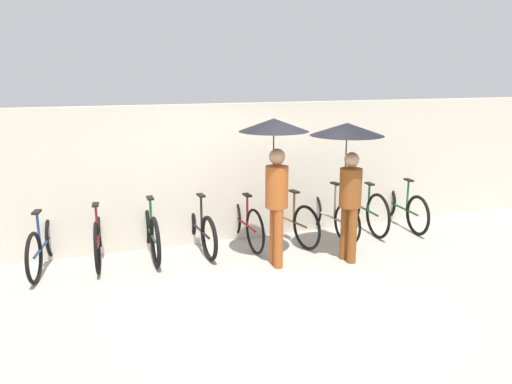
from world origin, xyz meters
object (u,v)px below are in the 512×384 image
object	(u,v)px
pedestrian_center	(348,152)
parked_bicycle_5	(287,218)
parked_bicycle_1	(99,235)
pedestrian_leading	(275,152)
parked_bicycle_6	(327,214)
parked_bicycle_0	(44,244)
parked_bicycle_7	(363,207)
parked_bicycle_8	(401,206)
parked_bicycle_2	(150,231)
parked_bicycle_4	(243,221)
parked_bicycle_3	(198,227)

from	to	relation	value
pedestrian_center	parked_bicycle_5	bearing A→B (deg)	105.31
parked_bicycle_1	pedestrian_leading	size ratio (longest dim) A/B	0.83
parked_bicycle_1	parked_bicycle_6	bearing A→B (deg)	-86.24
parked_bicycle_0	parked_bicycle_7	world-z (taller)	parked_bicycle_0
parked_bicycle_0	parked_bicycle_8	distance (m)	5.97
parked_bicycle_2	pedestrian_center	world-z (taller)	pedestrian_center
parked_bicycle_4	pedestrian_leading	size ratio (longest dim) A/B	0.80
parked_bicycle_4	parked_bicycle_8	xyz separation A→B (m)	(2.99, -0.05, -0.01)
parked_bicycle_5	parked_bicycle_2	bearing A→B (deg)	78.59
parked_bicycle_3	parked_bicycle_8	distance (m)	3.73
parked_bicycle_0	parked_bicycle_6	distance (m)	4.47
parked_bicycle_1	parked_bicycle_5	size ratio (longest dim) A/B	0.98
parked_bicycle_4	parked_bicycle_2	bearing A→B (deg)	87.79
parked_bicycle_2	pedestrian_center	size ratio (longest dim) A/B	0.86
parked_bicycle_2	pedestrian_leading	size ratio (longest dim) A/B	0.83
parked_bicycle_1	parked_bicycle_2	size ratio (longest dim) A/B	1.00
parked_bicycle_5	parked_bicycle_6	bearing A→B (deg)	-101.16
parked_bicycle_7	pedestrian_center	xyz separation A→B (m)	(-1.04, -1.17, 1.22)
parked_bicycle_1	parked_bicycle_4	bearing A→B (deg)	-85.42
parked_bicycle_5	parked_bicycle_6	distance (m)	0.75
parked_bicycle_4	pedestrian_center	size ratio (longest dim) A/B	0.83
parked_bicycle_7	parked_bicycle_4	bearing A→B (deg)	93.83
pedestrian_center	parked_bicycle_7	bearing A→B (deg)	41.34
parked_bicycle_0	parked_bicycle_8	size ratio (longest dim) A/B	0.95
parked_bicycle_4	pedestrian_center	distance (m)	2.08
parked_bicycle_3	parked_bicycle_5	size ratio (longest dim) A/B	0.98
parked_bicycle_4	parked_bicycle_5	xyz separation A→B (m)	(0.74, -0.06, 0.00)
parked_bicycle_0	parked_bicycle_2	world-z (taller)	parked_bicycle_2
parked_bicycle_3	parked_bicycle_5	distance (m)	1.49
parked_bicycle_5	pedestrian_leading	distance (m)	1.67
parked_bicycle_7	parked_bicycle_3	bearing A→B (deg)	93.67
parked_bicycle_1	parked_bicycle_4	xyz separation A→B (m)	(2.24, -0.02, -0.01)
parked_bicycle_0	parked_bicycle_5	size ratio (longest dim) A/B	0.94
parked_bicycle_6	pedestrian_center	world-z (taller)	pedestrian_center
parked_bicycle_2	parked_bicycle_7	size ratio (longest dim) A/B	0.98
parked_bicycle_3	pedestrian_center	distance (m)	2.59
parked_bicycle_0	pedestrian_leading	xyz separation A→B (m)	(3.13, -0.92, 1.27)
parked_bicycle_6	parked_bicycle_7	distance (m)	0.75
parked_bicycle_5	parked_bicycle_8	world-z (taller)	parked_bicycle_5
parked_bicycle_5	parked_bicycle_4	bearing A→B (deg)	75.48
parked_bicycle_3	parked_bicycle_4	xyz separation A→B (m)	(0.75, -0.00, 0.02)
parked_bicycle_7	parked_bicycle_6	bearing A→B (deg)	99.81
parked_bicycle_0	pedestrian_leading	world-z (taller)	pedestrian_leading
parked_bicycle_6	parked_bicycle_0	bearing A→B (deg)	83.03
parked_bicycle_0	parked_bicycle_3	world-z (taller)	parked_bicycle_0
parked_bicycle_5	parked_bicycle_1	bearing A→B (deg)	78.28
parked_bicycle_4	parked_bicycle_8	size ratio (longest dim) A/B	0.95
parked_bicycle_4	parked_bicycle_3	bearing A→B (deg)	87.20
parked_bicycle_4	parked_bicycle_6	distance (m)	1.49
pedestrian_leading	parked_bicycle_7	bearing A→B (deg)	26.97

